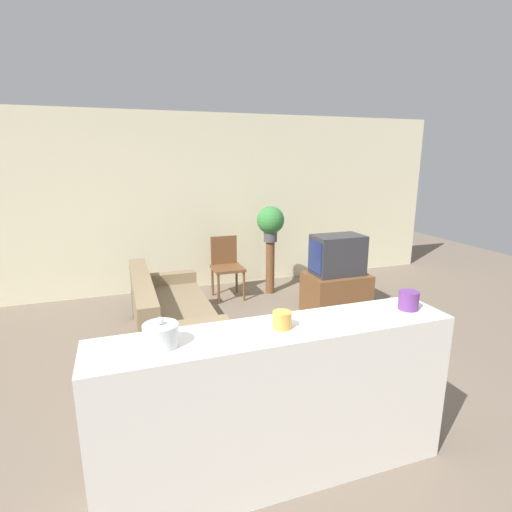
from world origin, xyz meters
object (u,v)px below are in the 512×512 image
Objects in this scene: couch at (170,318)px; wooden_chair at (226,264)px; television at (337,255)px; decorative_bowl at (161,335)px; potted_plant at (271,221)px.

couch is 2.04× the size of wooden_chair.
television is 3.45m from decorative_bowl.
decorative_bowl is at bearing -110.41° from wooden_chair.
television is 3.40× the size of decorative_bowl.
television reaches higher than wooden_chair.
couch is 2.40m from decorative_bowl.
wooden_chair is 1.71× the size of potted_plant.
potted_plant reaches higher than television.
decorative_bowl is at bearing -119.95° from potted_plant.
television is at bearing 43.40° from decorative_bowl.
potted_plant is at bearing 35.43° from couch.
television is 1.23m from potted_plant.
potted_plant is 3.96m from decorative_bowl.
potted_plant is (-0.52, 1.07, 0.31)m from television.
wooden_chair reaches higher than couch.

